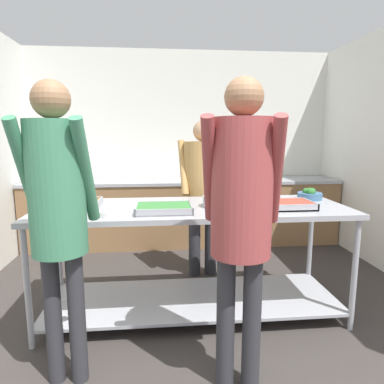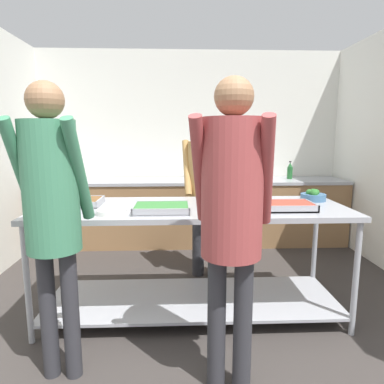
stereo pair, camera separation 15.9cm
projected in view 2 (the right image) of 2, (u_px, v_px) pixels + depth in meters
wall_rear at (190, 146)px, 4.94m from camera, size 4.34×0.06×2.65m
back_counter at (191, 211)px, 4.72m from camera, size 4.18×0.65×0.89m
serving_counter at (193, 242)px, 2.81m from camera, size 2.47×0.86×0.92m
serving_tray_vegetables at (75, 202)px, 2.79m from camera, size 0.43×0.31×0.05m
plate_stack at (112, 212)px, 2.49m from camera, size 0.23×0.23×0.04m
serving_tray_roast at (162, 208)px, 2.56m from camera, size 0.42×0.31×0.05m
sauce_pan at (218, 201)px, 2.73m from camera, size 0.40×0.26×0.09m
serving_tray_greens at (281, 206)px, 2.65m from camera, size 0.49×0.29×0.05m
broccoli_bowl at (313, 196)px, 2.99m from camera, size 0.21×0.21×0.11m
guest_serving_left at (232, 204)px, 1.87m from camera, size 0.50×0.43×1.79m
guest_serving_right at (52, 199)px, 1.97m from camera, size 0.43×0.36×1.79m
cook_behind_counter at (207, 183)px, 3.54m from camera, size 0.51×0.39×1.63m
water_bottle at (290, 171)px, 4.72m from camera, size 0.07×0.07×0.24m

